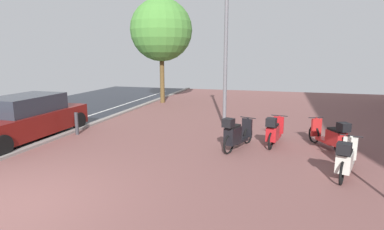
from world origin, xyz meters
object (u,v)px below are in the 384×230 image
parked_car_near (25,119)px  bollard_far (77,124)px  scooter_extra (345,159)px  street_tree (161,30)px  scooter_near (274,132)px  scooter_mid (331,136)px  scooter_far (236,134)px  lamp_post (226,47)px

parked_car_near → bollard_far: parked_car_near is taller
scooter_extra → street_tree: size_ratio=0.30×
scooter_near → scooter_extra: bearing=-53.2°
scooter_mid → parked_car_near: bearing=-172.0°
scooter_near → scooter_extra: scooter_near is taller
scooter_extra → parked_car_near: bearing=175.4°
scooter_far → parked_car_near: bearing=-174.6°
scooter_extra → street_tree: street_tree is taller
street_tree → bollard_far: bearing=-92.0°
scooter_mid → scooter_near: bearing=177.8°
scooter_far → scooter_extra: scooter_far is taller
bollard_far → scooter_near: bearing=4.1°
parked_car_near → street_tree: (1.56, 8.53, 3.38)m
scooter_near → parked_car_near: parked_car_near is taller
scooter_mid → scooter_extra: bearing=-89.9°
parked_car_near → street_tree: bearing=79.6°
scooter_mid → lamp_post: lamp_post is taller
parked_car_near → scooter_near: bearing=10.0°
scooter_extra → scooter_near: bearing=126.8°
scooter_far → street_tree: (-5.32, 7.88, 3.58)m
lamp_post → bollard_far: size_ratio=6.94×
scooter_near → parked_car_near: bearing=-170.0°
scooter_near → bollard_far: 6.66m
street_tree → scooter_far: bearing=-56.0°
scooter_near → scooter_extra: (1.62, -2.16, -0.01)m
scooter_far → bollard_far: 5.59m
lamp_post → scooter_near: bearing=-49.2°
street_tree → bollard_far: size_ratio=7.44×
scooter_mid → bollard_far: bearing=-177.2°
scooter_far → lamp_post: lamp_post is taller
street_tree → bollard_far: street_tree is taller
scooter_near → scooter_mid: (1.62, -0.06, -0.00)m
scooter_mid → street_tree: bearing=138.0°
parked_car_near → bollard_far: 1.62m
scooter_extra → bollard_far: 8.44m
scooter_mid → scooter_extra: 2.10m
lamp_post → bollard_far: bearing=-150.4°
parked_car_near → scooter_mid: bearing=8.0°
scooter_far → parked_car_near: size_ratio=0.40×
scooter_mid → street_tree: street_tree is taller
bollard_far → scooter_far: bearing=-2.8°
scooter_near → bollard_far: bearing=-175.9°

